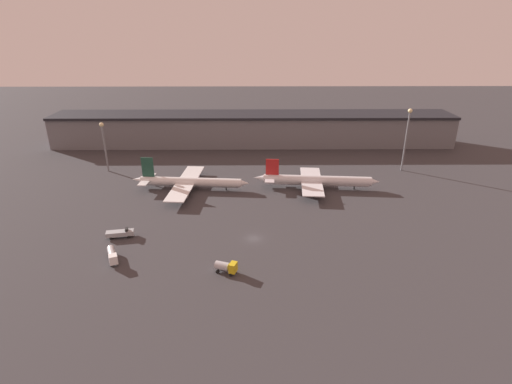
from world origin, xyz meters
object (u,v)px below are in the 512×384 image
airplane_1 (316,181)px  service_vehicle_1 (120,233)px  airplane_0 (189,182)px  service_vehicle_0 (226,267)px  service_vehicle_2 (112,255)px

airplane_1 → service_vehicle_1: airplane_1 is taller
airplane_0 → service_vehicle_1: airplane_0 is taller
service_vehicle_0 → service_vehicle_2: 31.22m
service_vehicle_1 → service_vehicle_2: service_vehicle_2 is taller
airplane_0 → service_vehicle_1: bearing=-107.4°
airplane_1 → service_vehicle_2: airplane_1 is taller
service_vehicle_0 → airplane_0: bearing=127.0°
airplane_0 → airplane_1: size_ratio=0.94×
airplane_1 → service_vehicle_2: 79.01m
airplane_0 → service_vehicle_0: bearing=-67.7°
airplane_0 → airplane_1: 48.01m
service_vehicle_1 → airplane_0: bearing=57.2°
service_vehicle_1 → airplane_1: bearing=20.1°
airplane_1 → service_vehicle_0: bearing=-114.0°
airplane_1 → service_vehicle_0: size_ratio=7.96×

